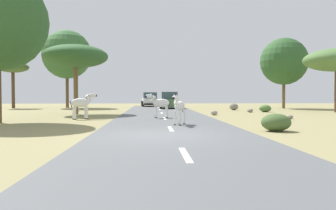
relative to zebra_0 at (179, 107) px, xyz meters
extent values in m
plane|color=#8E8456|center=(-0.99, -3.84, -0.92)|extent=(90.00, 90.00, 0.00)
cube|color=#56595B|center=(-0.51, -3.84, -0.90)|extent=(6.00, 64.00, 0.05)
cube|color=silver|center=(-0.51, -7.84, -0.87)|extent=(0.16, 2.00, 0.01)
cube|color=silver|center=(-0.51, -1.84, -0.87)|extent=(0.16, 2.00, 0.01)
cube|color=silver|center=(-0.51, 4.16, -0.87)|extent=(0.16, 2.00, 0.01)
cube|color=silver|center=(-0.51, 10.16, -0.87)|extent=(0.16, 2.00, 0.01)
cube|color=silver|center=(-0.51, 16.16, -0.87)|extent=(0.16, 2.00, 0.01)
cube|color=silver|center=(-0.51, 22.16, -0.87)|extent=(0.16, 2.00, 0.01)
ellipsoid|color=silver|center=(0.03, 0.08, 0.02)|extent=(0.77, 1.09, 0.48)
cylinder|color=silver|center=(-0.21, -0.17, -0.53)|extent=(0.13, 0.13, 0.69)
cylinder|color=#28231E|center=(-0.21, -0.17, -0.85)|extent=(0.15, 0.15, 0.05)
cylinder|color=silver|center=(0.02, -0.27, -0.53)|extent=(0.13, 0.13, 0.69)
cylinder|color=#28231E|center=(0.02, -0.27, -0.85)|extent=(0.15, 0.15, 0.05)
cylinder|color=silver|center=(0.05, 0.43, -0.53)|extent=(0.13, 0.13, 0.69)
cylinder|color=#28231E|center=(0.05, 0.43, -0.85)|extent=(0.15, 0.15, 0.05)
cylinder|color=silver|center=(0.28, 0.33, -0.53)|extent=(0.13, 0.13, 0.69)
cylinder|color=#28231E|center=(0.28, 0.33, -0.85)|extent=(0.15, 0.15, 0.05)
cylinder|color=silver|center=(-0.16, -0.36, 0.27)|extent=(0.31, 0.40, 0.41)
cube|color=black|center=(-0.16, -0.36, 0.35)|extent=(0.17, 0.32, 0.28)
ellipsoid|color=silver|center=(-0.25, -0.58, 0.42)|extent=(0.34, 0.48, 0.22)
ellipsoid|color=black|center=(-0.32, -0.74, 0.40)|extent=(0.18, 0.19, 0.13)
cone|color=silver|center=(-0.27, -0.46, 0.53)|extent=(0.11, 0.11, 0.13)
cone|color=silver|center=(-0.15, -0.51, 0.53)|extent=(0.11, 0.11, 0.13)
cylinder|color=black|center=(0.23, 0.54, -0.07)|extent=(0.09, 0.15, 0.41)
ellipsoid|color=silver|center=(-5.58, 4.46, 0.08)|extent=(1.20, 1.02, 0.54)
cylinder|color=silver|center=(-5.19, 4.55, -0.53)|extent=(0.16, 0.16, 0.78)
cylinder|color=#28231E|center=(-5.19, 4.55, -0.90)|extent=(0.18, 0.18, 0.05)
cylinder|color=silver|center=(-5.36, 4.79, -0.53)|extent=(0.16, 0.16, 0.78)
cylinder|color=#28231E|center=(-5.36, 4.79, -0.90)|extent=(0.18, 0.18, 0.05)
cylinder|color=silver|center=(-5.81, 4.13, -0.53)|extent=(0.16, 0.16, 0.78)
cylinder|color=#28231E|center=(-5.81, 4.13, -0.90)|extent=(0.18, 0.18, 0.05)
cylinder|color=silver|center=(-5.97, 4.37, -0.53)|extent=(0.16, 0.16, 0.78)
cylinder|color=#28231E|center=(-5.97, 4.37, -0.90)|extent=(0.18, 0.18, 0.05)
cylinder|color=silver|center=(-5.13, 4.77, 0.36)|extent=(0.45, 0.40, 0.46)
cube|color=black|center=(-5.13, 4.77, 0.46)|extent=(0.33, 0.25, 0.32)
ellipsoid|color=silver|center=(-4.91, 4.92, 0.53)|extent=(0.53, 0.45, 0.25)
ellipsoid|color=black|center=(-4.75, 5.03, 0.51)|extent=(0.23, 0.22, 0.15)
cone|color=silver|center=(-4.97, 4.79, 0.66)|extent=(0.13, 0.13, 0.15)
cone|color=silver|center=(-5.05, 4.91, 0.66)|extent=(0.13, 0.13, 0.15)
cylinder|color=black|center=(-6.05, 4.14, -0.02)|extent=(0.16, 0.12, 0.46)
ellipsoid|color=silver|center=(-0.70, 4.86, 0.06)|extent=(1.11, 0.61, 0.50)
cylinder|color=silver|center=(-1.07, 4.93, -0.51)|extent=(0.12, 0.12, 0.72)
cylinder|color=#28231E|center=(-1.07, 4.93, -0.85)|extent=(0.14, 0.14, 0.05)
cylinder|color=silver|center=(-1.02, 4.67, -0.51)|extent=(0.12, 0.12, 0.72)
cylinder|color=#28231E|center=(-1.02, 4.67, -0.85)|extent=(0.14, 0.14, 0.05)
cylinder|color=silver|center=(-0.39, 5.06, -0.51)|extent=(0.12, 0.12, 0.72)
cylinder|color=#28231E|center=(-0.39, 5.06, -0.85)|extent=(0.14, 0.14, 0.05)
cylinder|color=silver|center=(-0.34, 4.79, -0.51)|extent=(0.12, 0.12, 0.72)
cylinder|color=#28231E|center=(-0.34, 4.79, -0.85)|extent=(0.14, 0.14, 0.05)
cylinder|color=silver|center=(-1.20, 4.77, 0.32)|extent=(0.41, 0.26, 0.42)
cube|color=black|center=(-1.20, 4.77, 0.40)|extent=(0.35, 0.10, 0.29)
ellipsoid|color=silver|center=(-1.44, 4.73, 0.47)|extent=(0.49, 0.27, 0.23)
ellipsoid|color=black|center=(-1.62, 4.69, 0.46)|extent=(0.18, 0.16, 0.14)
cone|color=silver|center=(-1.34, 4.81, 0.59)|extent=(0.10, 0.10, 0.13)
cone|color=silver|center=(-1.32, 4.68, 0.59)|extent=(0.10, 0.10, 0.13)
cylinder|color=black|center=(-0.18, 4.96, -0.04)|extent=(0.15, 0.06, 0.43)
cube|color=white|center=(-1.50, 25.84, -0.29)|extent=(2.10, 4.32, 0.80)
cube|color=#334751|center=(-1.52, 26.04, 0.49)|extent=(1.80, 2.31, 0.76)
cube|color=black|center=(-1.35, 23.68, -0.57)|extent=(1.72, 0.28, 0.24)
cylinder|color=black|center=(-2.30, 24.42, -0.53)|extent=(0.27, 0.69, 0.68)
cylinder|color=black|center=(-0.51, 24.56, -0.53)|extent=(0.27, 0.69, 0.68)
cylinder|color=black|center=(-2.50, 27.12, -0.53)|extent=(0.27, 0.69, 0.68)
cylinder|color=black|center=(-0.71, 27.25, -0.53)|extent=(0.27, 0.69, 0.68)
cube|color=#476B38|center=(0.62, 19.57, -0.29)|extent=(1.95, 4.26, 0.80)
cube|color=#334751|center=(0.61, 19.37, 0.49)|extent=(1.72, 2.26, 0.76)
cube|color=black|center=(0.70, 21.73, -0.57)|extent=(1.71, 0.22, 0.24)
cylinder|color=black|center=(1.57, 20.88, -0.53)|extent=(0.24, 0.69, 0.68)
cylinder|color=black|center=(-0.23, 20.95, -0.53)|extent=(0.24, 0.69, 0.68)
cylinder|color=black|center=(1.47, 18.19, -0.53)|extent=(0.24, 0.69, 0.68)
cylinder|color=black|center=(-0.33, 18.25, -0.53)|extent=(0.24, 0.69, 0.68)
cylinder|color=#4C3823|center=(-16.48, 21.51, 1.04)|extent=(0.34, 0.34, 3.92)
ellipsoid|color=#425B2D|center=(-16.48, 21.51, 3.59)|extent=(3.36, 3.36, 1.18)
cylinder|color=brown|center=(-10.92, 22.72, 1.01)|extent=(0.34, 0.34, 3.87)
sphere|color=#386633|center=(-10.92, 22.72, 5.16)|extent=(5.53, 5.53, 5.53)
cylinder|color=brown|center=(13.08, 19.64, 0.61)|extent=(0.32, 0.32, 3.07)
sphere|color=#2D5628|center=(13.08, 19.64, 4.18)|extent=(5.08, 5.08, 5.08)
cylinder|color=brown|center=(14.37, 11.63, 0.81)|extent=(0.33, 0.33, 3.46)
cylinder|color=brown|center=(-7.01, 9.67, 0.84)|extent=(0.33, 0.33, 3.53)
ellipsoid|color=#2D5628|center=(-7.01, 9.67, 3.46)|extent=(4.85, 4.85, 1.70)
ellipsoid|color=#425B2D|center=(3.73, -2.51, -0.56)|extent=(1.20, 1.08, 0.72)
ellipsoid|color=#4C7038|center=(8.50, 12.38, -0.61)|extent=(1.03, 0.92, 0.62)
ellipsoid|color=#A89E8C|center=(-7.98, 14.05, -0.73)|extent=(0.61, 0.51, 0.37)
ellipsoid|color=gray|center=(6.70, 16.11, -0.60)|extent=(0.85, 0.73, 0.65)
ellipsoid|color=gray|center=(7.18, 4.19, -0.80)|extent=(0.36, 0.40, 0.25)
ellipsoid|color=gray|center=(7.00, 11.80, -0.75)|extent=(0.52, 0.51, 0.34)
ellipsoid|color=gray|center=(3.24, 8.09, -0.75)|extent=(0.51, 0.38, 0.34)
camera|label=1|loc=(-1.32, -15.61, 0.55)|focal=35.34mm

